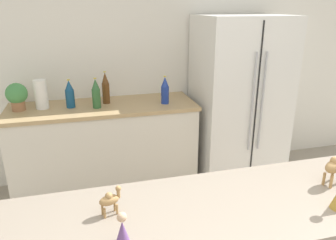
# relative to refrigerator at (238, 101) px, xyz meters

# --- Properties ---
(wall_back) EXTENTS (8.00, 0.06, 2.55)m
(wall_back) POSITION_rel_refrigerator_xyz_m (-0.88, 0.40, 0.43)
(wall_back) COLOR white
(wall_back) RESTS_ON ground_plane
(back_counter) EXTENTS (1.76, 0.63, 0.89)m
(back_counter) POSITION_rel_refrigerator_xyz_m (-1.38, 0.07, -0.40)
(back_counter) COLOR silver
(back_counter) RESTS_ON ground_plane
(refrigerator) EXTENTS (0.87, 0.73, 1.69)m
(refrigerator) POSITION_rel_refrigerator_xyz_m (0.00, 0.00, 0.00)
(refrigerator) COLOR white
(refrigerator) RESTS_ON ground_plane
(potted_plant) EXTENTS (0.19, 0.19, 0.25)m
(potted_plant) POSITION_rel_refrigerator_xyz_m (-2.12, 0.10, 0.18)
(potted_plant) COLOR #9E6B47
(potted_plant) RESTS_ON back_counter
(paper_towel_roll) EXTENTS (0.12, 0.12, 0.27)m
(paper_towel_roll) POSITION_rel_refrigerator_xyz_m (-1.92, 0.11, 0.17)
(paper_towel_roll) COLOR white
(paper_towel_roll) RESTS_ON back_counter
(back_bottle_0) EXTENTS (0.08, 0.08, 0.28)m
(back_bottle_0) POSITION_rel_refrigerator_xyz_m (-1.43, 0.00, 0.17)
(back_bottle_0) COLOR #2D6033
(back_bottle_0) RESTS_ON back_counter
(back_bottle_1) EXTENTS (0.08, 0.08, 0.27)m
(back_bottle_1) POSITION_rel_refrigerator_xyz_m (-0.79, -0.02, 0.17)
(back_bottle_1) COLOR navy
(back_bottle_1) RESTS_ON back_counter
(back_bottle_2) EXTENTS (0.07, 0.07, 0.31)m
(back_bottle_2) POSITION_rel_refrigerator_xyz_m (-1.33, 0.13, 0.19)
(back_bottle_2) COLOR brown
(back_bottle_2) RESTS_ON back_counter
(back_bottle_3) EXTENTS (0.08, 0.08, 0.26)m
(back_bottle_3) POSITION_rel_refrigerator_xyz_m (-1.67, 0.08, 0.17)
(back_bottle_3) COLOR navy
(back_bottle_3) RESTS_ON back_counter
(camel_figurine) EXTENTS (0.14, 0.10, 0.17)m
(camel_figurine) POSITION_rel_refrigerator_xyz_m (-0.43, -1.83, 0.23)
(camel_figurine) COLOR #A87F4C
(camel_figurine) RESTS_ON bar_counter
(camel_figurine_second) EXTENTS (0.10, 0.06, 0.12)m
(camel_figurine_second) POSITION_rel_refrigerator_xyz_m (-1.47, -1.80, 0.20)
(camel_figurine_second) COLOR #A87F4C
(camel_figurine_second) RESTS_ON bar_counter
(wise_man_figurine_crimson) EXTENTS (0.06, 0.06, 0.13)m
(wise_man_figurine_crimson) POSITION_rel_refrigerator_xyz_m (-1.45, -1.99, 0.19)
(wise_man_figurine_crimson) COLOR #6B4784
(wise_man_figurine_crimson) RESTS_ON bar_counter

